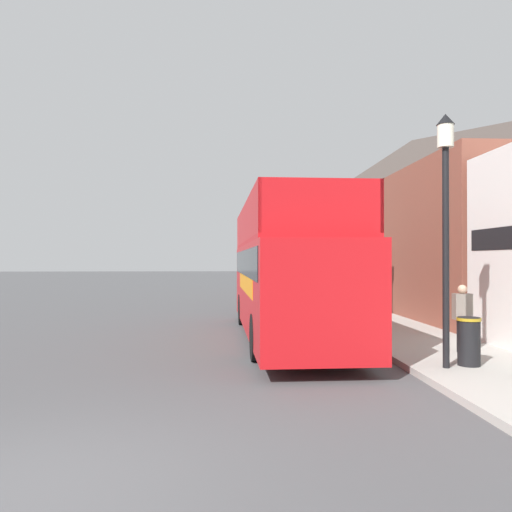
{
  "coord_description": "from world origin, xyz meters",
  "views": [
    {
      "loc": [
        1.94,
        -5.07,
        2.28
      ],
      "look_at": [
        2.88,
        10.47,
        2.4
      ],
      "focal_mm": 35.0,
      "sensor_mm": 36.0,
      "label": 1
    }
  ],
  "objects": [
    {
      "name": "sidewalk",
      "position": [
        7.1,
        18.0,
        0.07
      ],
      "size": [
        2.96,
        108.0,
        0.14
      ],
      "color": "#ADAAA3",
      "rests_on": "ground_plane"
    },
    {
      "name": "parked_car_ahead_of_bus",
      "position": [
        4.54,
        17.86,
        0.67
      ],
      "size": [
        1.85,
        4.49,
        1.43
      ],
      "rotation": [
        0.0,
        0.0,
        0.03
      ],
      "color": "maroon",
      "rests_on": "ground_plane"
    },
    {
      "name": "tour_bus",
      "position": [
        3.68,
        9.33,
        1.75
      ],
      "size": [
        2.65,
        10.57,
        3.85
      ],
      "rotation": [
        0.0,
        0.0,
        0.02
      ],
      "color": "red",
      "rests_on": "ground_plane"
    },
    {
      "name": "lamp_post_second",
      "position": [
        6.29,
        11.73,
        3.51
      ],
      "size": [
        0.35,
        0.35,
        4.91
      ],
      "color": "black",
      "rests_on": "sidewalk"
    },
    {
      "name": "brick_terrace_rear",
      "position": [
        11.59,
        20.24,
        4.25
      ],
      "size": [
        6.0,
        23.28,
        8.5
      ],
      "color": "brown",
      "rests_on": "ground_plane"
    },
    {
      "name": "litter_bin",
      "position": [
        6.85,
        4.75,
        0.66
      ],
      "size": [
        0.48,
        0.48,
        0.98
      ],
      "color": "black",
      "rests_on": "sidewalk"
    },
    {
      "name": "ground_plane",
      "position": [
        0.0,
        21.0,
        0.0
      ],
      "size": [
        144.0,
        144.0,
        0.0
      ],
      "primitive_type": "plane",
      "color": "#4C4C4F"
    },
    {
      "name": "lamp_post_nearest",
      "position": [
        6.3,
        4.57,
        3.59
      ],
      "size": [
        0.35,
        0.35,
        5.05
      ],
      "color": "black",
      "rests_on": "sidewalk"
    },
    {
      "name": "pedestrian_third",
      "position": [
        7.44,
        6.23,
        1.08
      ],
      "size": [
        0.41,
        0.22,
        1.56
      ],
      "color": "#232328",
      "rests_on": "sidewalk"
    }
  ]
}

